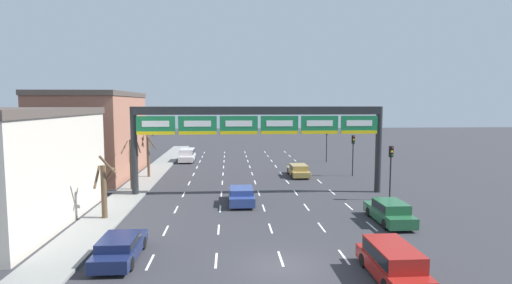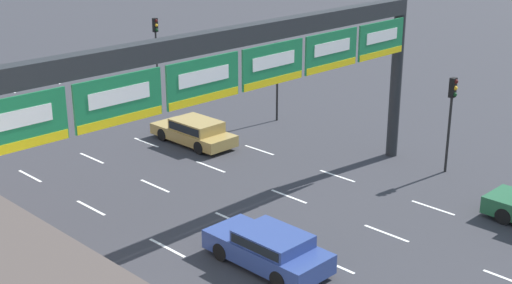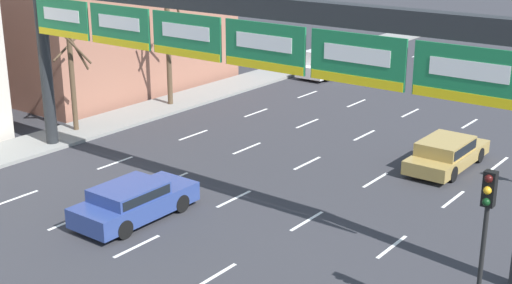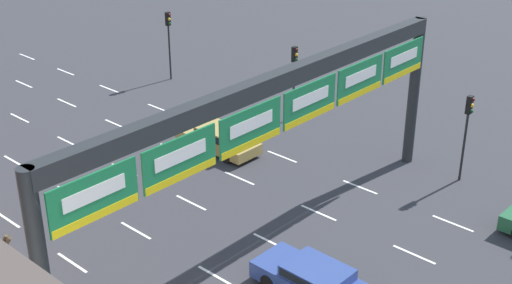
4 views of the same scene
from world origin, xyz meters
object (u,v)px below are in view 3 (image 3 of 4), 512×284
(car_gold, at_px, (446,152))
(tree_bare_second, at_px, (73,78))
(suv_white, at_px, (328,61))
(car_blue, at_px, (133,200))
(traffic_light_far_end, at_px, (486,220))
(tree_bare_closest, at_px, (168,49))
(sign_gantry, at_px, (229,38))

(car_gold, height_order, tree_bare_second, tree_bare_second)
(suv_white, bearing_deg, tree_bare_second, -99.67)
(suv_white, bearing_deg, car_gold, -41.92)
(tree_bare_second, bearing_deg, suv_white, 80.33)
(car_blue, height_order, traffic_light_far_end, traffic_light_far_end)
(car_gold, xyz_separation_m, suv_white, (-13.29, 11.94, 0.28))
(car_blue, xyz_separation_m, tree_bare_closest, (-9.52, 11.70, 2.49))
(car_blue, distance_m, tree_bare_second, 11.35)
(car_blue, height_order, tree_bare_closest, tree_bare_closest)
(suv_white, relative_size, tree_bare_closest, 0.82)
(tree_bare_closest, xyz_separation_m, tree_bare_second, (-0.24, -6.28, -0.46))
(car_blue, relative_size, suv_white, 0.94)
(traffic_light_far_end, height_order, tree_bare_second, tree_bare_second)
(tree_bare_closest, bearing_deg, traffic_light_far_end, -27.64)
(sign_gantry, height_order, suv_white, sign_gantry)
(suv_white, xyz_separation_m, tree_bare_closest, (-2.85, -11.84, 2.23))
(sign_gantry, xyz_separation_m, traffic_light_far_end, (10.58, -3.05, -2.92))
(car_gold, bearing_deg, traffic_light_far_end, -63.58)
(sign_gantry, bearing_deg, car_gold, 58.95)
(suv_white, distance_m, tree_bare_closest, 12.38)
(car_gold, distance_m, tree_bare_second, 17.63)
(sign_gantry, distance_m, traffic_light_far_end, 11.39)
(car_gold, relative_size, traffic_light_far_end, 1.08)
(tree_bare_closest, bearing_deg, car_gold, -0.34)
(suv_white, height_order, traffic_light_far_end, traffic_light_far_end)
(traffic_light_far_end, distance_m, tree_bare_closest, 24.55)
(sign_gantry, distance_m, car_blue, 6.58)
(suv_white, relative_size, traffic_light_far_end, 1.09)
(sign_gantry, distance_m, tree_bare_closest, 14.25)
(car_blue, xyz_separation_m, tree_bare_second, (-9.77, 5.42, 2.03))
(car_gold, bearing_deg, tree_bare_second, -159.33)
(car_blue, bearing_deg, car_gold, 60.31)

